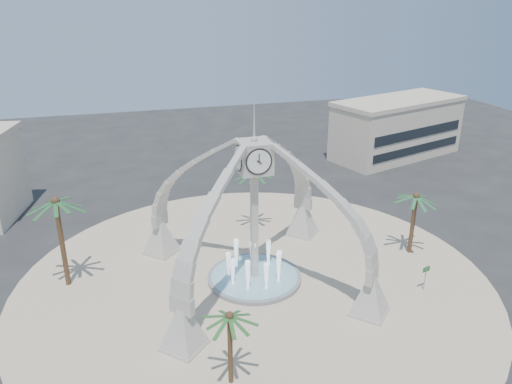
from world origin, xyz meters
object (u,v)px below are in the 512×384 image
object	(u,v)px
palm_west	(56,203)
street_sign	(426,272)
clock_tower	(254,211)
palm_south	(229,317)
fountain	(254,277)
palm_east	(416,197)
palm_north	(254,173)

from	to	relation	value
palm_west	street_sign	world-z (taller)	palm_west
clock_tower	palm_south	xyz separation A→B (m)	(-4.75, -11.22, -1.55)
fountain	clock_tower	bearing A→B (deg)	-90.00
clock_tower	palm_west	size ratio (longest dim) A/B	2.12
palm_east	palm_north	distance (m)	15.51
palm_north	street_sign	world-z (taller)	palm_north
clock_tower	palm_east	xyz separation A→B (m)	(15.39, 0.57, -0.77)
clock_tower	fountain	distance (m)	6.20
palm_east	street_sign	world-z (taller)	palm_east
palm_east	palm_west	distance (m)	30.84
palm_east	palm_north	bearing A→B (deg)	145.11
fountain	palm_south	bearing A→B (deg)	-112.95
palm_east	fountain	bearing A→B (deg)	-177.88
palm_north	street_sign	bearing A→B (deg)	-55.18
fountain	palm_east	world-z (taller)	palm_east
palm_south	palm_west	bearing A→B (deg)	125.26
palm_north	palm_west	bearing A→B (deg)	-162.01
fountain	palm_north	size ratio (longest dim) A/B	1.13
fountain	street_sign	size ratio (longest dim) A/B	3.40
clock_tower	palm_north	size ratio (longest dim) A/B	2.54
fountain	palm_west	distance (m)	17.25
clock_tower	palm_north	xyz separation A→B (m)	(2.67, 9.44, -0.28)
fountain	palm_west	xyz separation A→B (m)	(-15.24, 3.62, 7.22)
palm_south	street_sign	size ratio (longest dim) A/B	2.40
palm_east	street_sign	size ratio (longest dim) A/B	2.79
palm_south	palm_east	bearing A→B (deg)	30.34
palm_east	palm_south	bearing A→B (deg)	-149.66
palm_east	street_sign	xyz separation A→B (m)	(-2.40, -5.97, -4.03)
clock_tower	palm_north	bearing A→B (deg)	74.18
clock_tower	palm_south	world-z (taller)	clock_tower
street_sign	clock_tower	bearing A→B (deg)	143.14
palm_west	palm_south	bearing A→B (deg)	-54.74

